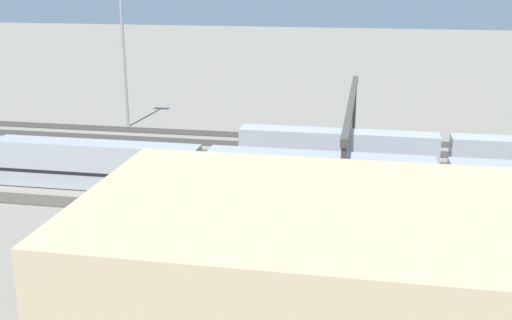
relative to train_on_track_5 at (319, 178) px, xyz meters
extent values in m
plane|color=gray|center=(0.07, -10.00, -2.60)|extent=(400.00, 400.00, 0.00)
cube|color=#3D3833|center=(0.07, -25.00, -2.54)|extent=(140.00, 2.80, 0.12)
cube|color=#3D3833|center=(0.07, -20.00, -2.54)|extent=(140.00, 2.80, 0.12)
cube|color=#4C443D|center=(0.07, -15.00, -2.54)|extent=(140.00, 2.80, 0.12)
cube|color=#3D3833|center=(0.07, -10.00, -2.54)|extent=(140.00, 2.80, 0.12)
cube|color=#3D3833|center=(0.07, -5.00, -2.54)|extent=(140.00, 2.80, 0.12)
cube|color=#3D3833|center=(0.07, 0.00, -2.54)|extent=(140.00, 2.80, 0.12)
cube|color=#4C443D|center=(0.07, 5.00, -2.54)|extent=(140.00, 2.80, 0.12)
cube|color=#A8AAB2|center=(0.00, 0.00, 0.02)|extent=(23.00, 3.00, 5.00)
cube|color=black|center=(0.00, 0.00, 0.14)|extent=(22.40, 3.06, 0.36)
cube|color=#A8AAB2|center=(24.20, 0.00, 0.02)|extent=(23.00, 3.00, 5.00)
cube|color=black|center=(24.20, 0.00, -0.62)|extent=(22.40, 3.06, 0.36)
cube|color=#B7BABF|center=(-1.31, -10.00, 0.02)|extent=(23.00, 3.00, 5.00)
cube|color=#285193|center=(-1.31, -10.00, -0.44)|extent=(22.40, 3.06, 0.36)
cylinder|color=#9EA0A5|center=(31.58, -27.11, 9.28)|extent=(0.44, 0.44, 23.76)
cylinder|color=#4C4742|center=(-2.68, -27.10, 1.40)|extent=(0.50, 0.50, 8.00)
cylinder|color=#4C4742|center=(-2.68, 7.10, 1.40)|extent=(0.50, 0.50, 8.00)
cube|color=#4C4742|center=(-2.68, -10.00, 5.80)|extent=(0.70, 35.00, 0.80)
cube|color=tan|center=(-4.68, 24.11, 1.98)|extent=(35.56, 19.19, 9.15)
camera|label=1|loc=(-4.51, 59.62, 20.13)|focal=43.07mm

